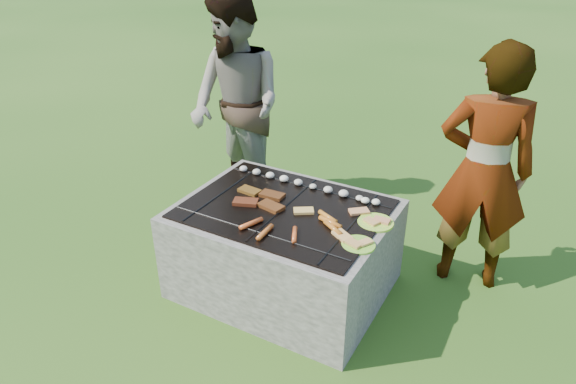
% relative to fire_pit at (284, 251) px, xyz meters
% --- Properties ---
extents(lawn, '(60.00, 60.00, 0.00)m').
position_rel_fire_pit_xyz_m(lawn, '(0.00, 0.00, -0.28)').
color(lawn, '#204A12').
rests_on(lawn, ground).
extents(fire_pit, '(1.30, 1.00, 0.62)m').
position_rel_fire_pit_xyz_m(fire_pit, '(0.00, 0.00, 0.00)').
color(fire_pit, gray).
rests_on(fire_pit, ground).
extents(mushrooms, '(1.05, 0.07, 0.04)m').
position_rel_fire_pit_xyz_m(mushrooms, '(0.00, 0.32, 0.35)').
color(mushrooms, beige).
rests_on(mushrooms, fire_pit).
extents(pork_slabs, '(0.39, 0.27, 0.02)m').
position_rel_fire_pit_xyz_m(pork_slabs, '(-0.18, 0.01, 0.34)').
color(pork_slabs, '#9E681C').
rests_on(pork_slabs, fire_pit).
extents(sausages, '(0.56, 0.46, 0.03)m').
position_rel_fire_pit_xyz_m(sausages, '(0.20, -0.16, 0.34)').
color(sausages, orange).
rests_on(sausages, fire_pit).
extents(bread_on_grate, '(0.46, 0.43, 0.02)m').
position_rel_fire_pit_xyz_m(bread_on_grate, '(0.33, 0.02, 0.34)').
color(bread_on_grate, tan).
rests_on(bread_on_grate, fire_pit).
extents(plate_far, '(0.28, 0.28, 0.03)m').
position_rel_fire_pit_xyz_m(plate_far, '(0.56, 0.12, 0.33)').
color(plate_far, '#FFF03C').
rests_on(plate_far, fire_pit).
extents(plate_near, '(0.24, 0.24, 0.03)m').
position_rel_fire_pit_xyz_m(plate_near, '(0.56, -0.15, 0.33)').
color(plate_near, '#B5DF35').
rests_on(plate_near, fire_pit).
extents(cook, '(0.67, 0.51, 1.63)m').
position_rel_fire_pit_xyz_m(cook, '(1.04, 0.70, 0.53)').
color(cook, gray).
rests_on(cook, ground).
extents(bystander, '(1.04, 0.93, 1.76)m').
position_rel_fire_pit_xyz_m(bystander, '(-0.90, 0.81, 0.60)').
color(bystander, gray).
rests_on(bystander, ground).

